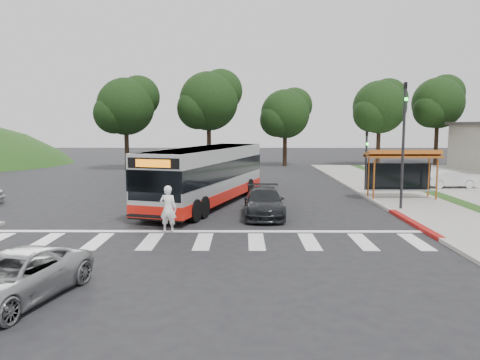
{
  "coord_description": "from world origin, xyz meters",
  "views": [
    {
      "loc": [
        1.49,
        -22.21,
        4.35
      ],
      "look_at": [
        1.35,
        1.34,
        1.6
      ],
      "focal_mm": 35.0,
      "sensor_mm": 36.0,
      "label": 1
    }
  ],
  "objects_px": {
    "dark_sedan": "(264,202)",
    "silver_suv_south": "(13,278)",
    "pedestrian": "(168,209)",
    "transit_bus": "(207,176)"
  },
  "relations": [
    {
      "from": "pedestrian",
      "to": "dark_sedan",
      "type": "relative_size",
      "value": 0.41
    },
    {
      "from": "pedestrian",
      "to": "dark_sedan",
      "type": "height_order",
      "value": "pedestrian"
    },
    {
      "from": "transit_bus",
      "to": "dark_sedan",
      "type": "height_order",
      "value": "transit_bus"
    },
    {
      "from": "pedestrian",
      "to": "dark_sedan",
      "type": "distance_m",
      "value": 5.3
    },
    {
      "from": "transit_bus",
      "to": "silver_suv_south",
      "type": "distance_m",
      "value": 14.87
    },
    {
      "from": "dark_sedan",
      "to": "silver_suv_south",
      "type": "distance_m",
      "value": 12.91
    },
    {
      "from": "transit_bus",
      "to": "pedestrian",
      "type": "distance_m",
      "value": 6.84
    },
    {
      "from": "dark_sedan",
      "to": "silver_suv_south",
      "type": "height_order",
      "value": "dark_sedan"
    },
    {
      "from": "silver_suv_south",
      "to": "pedestrian",
      "type": "bearing_deg",
      "value": 85.26
    },
    {
      "from": "transit_bus",
      "to": "dark_sedan",
      "type": "relative_size",
      "value": 2.6
    }
  ]
}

